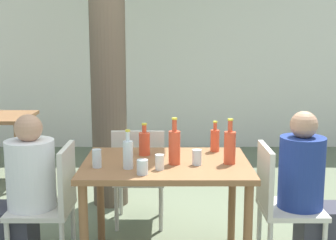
{
  "coord_description": "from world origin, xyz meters",
  "views": [
    {
      "loc": [
        0.01,
        -3.24,
        1.65
      ],
      "look_at": [
        0.0,
        0.3,
        1.02
      ],
      "focal_mm": 50.0,
      "sensor_mm": 36.0,
      "label": 1
    }
  ],
  "objects_px": {
    "soda_bottle_3": "(146,143)",
    "drinking_glass_3": "(161,162)",
    "soda_bottle_2": "(232,146)",
    "drinking_glass_1": "(144,167)",
    "person_seated_0": "(22,198)",
    "patio_chair_1": "(281,199)",
    "water_bottle_0": "(130,154)",
    "soda_bottle_4": "(176,146)",
    "drinking_glass_0": "(99,158)",
    "dining_table_front": "(168,175)",
    "person_seated_1": "(314,198)",
    "soda_bottle_1": "(217,140)",
    "patio_chair_0": "(54,198)",
    "drinking_glass_2": "(199,157)",
    "patio_chair_2": "(141,172)"
  },
  "relations": [
    {
      "from": "soda_bottle_2",
      "to": "soda_bottle_1",
      "type": "bearing_deg",
      "value": 100.63
    },
    {
      "from": "drinking_glass_0",
      "to": "drinking_glass_1",
      "type": "height_order",
      "value": "drinking_glass_0"
    },
    {
      "from": "dining_table_front",
      "to": "water_bottle_0",
      "type": "bearing_deg",
      "value": -146.22
    },
    {
      "from": "soda_bottle_1",
      "to": "drinking_glass_0",
      "type": "height_order",
      "value": "soda_bottle_1"
    },
    {
      "from": "dining_table_front",
      "to": "patio_chair_2",
      "type": "height_order",
      "value": "patio_chair_2"
    },
    {
      "from": "person_seated_1",
      "to": "soda_bottle_1",
      "type": "relative_size",
      "value": 4.76
    },
    {
      "from": "soda_bottle_2",
      "to": "drinking_glass_1",
      "type": "height_order",
      "value": "soda_bottle_2"
    },
    {
      "from": "water_bottle_0",
      "to": "soda_bottle_4",
      "type": "bearing_deg",
      "value": 19.33
    },
    {
      "from": "patio_chair_0",
      "to": "soda_bottle_3",
      "type": "bearing_deg",
      "value": 106.55
    },
    {
      "from": "drinking_glass_0",
      "to": "soda_bottle_3",
      "type": "bearing_deg",
      "value": 47.96
    },
    {
      "from": "person_seated_0",
      "to": "drinking_glass_1",
      "type": "bearing_deg",
      "value": 71.26
    },
    {
      "from": "patio_chair_1",
      "to": "drinking_glass_0",
      "type": "bearing_deg",
      "value": 96.39
    },
    {
      "from": "patio_chair_0",
      "to": "drinking_glass_2",
      "type": "height_order",
      "value": "patio_chair_0"
    },
    {
      "from": "soda_bottle_3",
      "to": "drinking_glass_3",
      "type": "height_order",
      "value": "soda_bottle_3"
    },
    {
      "from": "soda_bottle_2",
      "to": "soda_bottle_3",
      "type": "relative_size",
      "value": 1.32
    },
    {
      "from": "drinking_glass_0",
      "to": "dining_table_front",
      "type": "bearing_deg",
      "value": 17.1
    },
    {
      "from": "drinking_glass_2",
      "to": "patio_chair_1",
      "type": "bearing_deg",
      "value": 7.52
    },
    {
      "from": "soda_bottle_4",
      "to": "drinking_glass_1",
      "type": "distance_m",
      "value": 0.33
    },
    {
      "from": "person_seated_1",
      "to": "soda_bottle_3",
      "type": "xyz_separation_m",
      "value": [
        -1.23,
        0.2,
        0.36
      ]
    },
    {
      "from": "water_bottle_0",
      "to": "soda_bottle_1",
      "type": "distance_m",
      "value": 0.8
    },
    {
      "from": "patio_chair_1",
      "to": "drinking_glass_2",
      "type": "relative_size",
      "value": 8.14
    },
    {
      "from": "water_bottle_0",
      "to": "soda_bottle_4",
      "type": "distance_m",
      "value": 0.33
    },
    {
      "from": "water_bottle_0",
      "to": "soda_bottle_1",
      "type": "xyz_separation_m",
      "value": [
        0.64,
        0.48,
        -0.01
      ]
    },
    {
      "from": "patio_chair_2",
      "to": "drinking_glass_3",
      "type": "height_order",
      "value": "patio_chair_2"
    },
    {
      "from": "patio_chair_2",
      "to": "water_bottle_0",
      "type": "distance_m",
      "value": 0.92
    },
    {
      "from": "dining_table_front",
      "to": "person_seated_1",
      "type": "distance_m",
      "value": 1.08
    },
    {
      "from": "dining_table_front",
      "to": "soda_bottle_1",
      "type": "xyz_separation_m",
      "value": [
        0.38,
        0.31,
        0.19
      ]
    },
    {
      "from": "soda_bottle_4",
      "to": "drinking_glass_2",
      "type": "bearing_deg",
      "value": -7.1
    },
    {
      "from": "soda_bottle_4",
      "to": "dining_table_front",
      "type": "bearing_deg",
      "value": 133.96
    },
    {
      "from": "soda_bottle_3",
      "to": "drinking_glass_0",
      "type": "bearing_deg",
      "value": -132.04
    },
    {
      "from": "person_seated_0",
      "to": "drinking_glass_3",
      "type": "height_order",
      "value": "person_seated_0"
    },
    {
      "from": "person_seated_0",
      "to": "drinking_glass_1",
      "type": "height_order",
      "value": "person_seated_0"
    },
    {
      "from": "drinking_glass_1",
      "to": "drinking_glass_3",
      "type": "bearing_deg",
      "value": 45.23
    },
    {
      "from": "dining_table_front",
      "to": "person_seated_0",
      "type": "distance_m",
      "value": 1.08
    },
    {
      "from": "soda_bottle_3",
      "to": "drinking_glass_3",
      "type": "distance_m",
      "value": 0.41
    },
    {
      "from": "dining_table_front",
      "to": "soda_bottle_3",
      "type": "relative_size",
      "value": 4.87
    },
    {
      "from": "soda_bottle_1",
      "to": "person_seated_0",
      "type": "bearing_deg",
      "value": -167.8
    },
    {
      "from": "patio_chair_2",
      "to": "drinking_glass_2",
      "type": "height_order",
      "value": "patio_chair_2"
    },
    {
      "from": "person_seated_1",
      "to": "soda_bottle_1",
      "type": "height_order",
      "value": "person_seated_1"
    },
    {
      "from": "patio_chair_0",
      "to": "patio_chair_1",
      "type": "distance_m",
      "value": 1.65
    },
    {
      "from": "water_bottle_0",
      "to": "person_seated_0",
      "type": "bearing_deg",
      "value": 167.97
    },
    {
      "from": "patio_chair_1",
      "to": "soda_bottle_1",
      "type": "relative_size",
      "value": 3.69
    },
    {
      "from": "dining_table_front",
      "to": "patio_chair_2",
      "type": "xyz_separation_m",
      "value": [
        -0.24,
        0.67,
        -0.18
      ]
    },
    {
      "from": "soda_bottle_3",
      "to": "person_seated_1",
      "type": "bearing_deg",
      "value": -9.1
    },
    {
      "from": "soda_bottle_4",
      "to": "drinking_glass_0",
      "type": "relative_size",
      "value": 2.6
    },
    {
      "from": "soda_bottle_3",
      "to": "drinking_glass_3",
      "type": "relative_size",
      "value": 2.35
    },
    {
      "from": "soda_bottle_2",
      "to": "soda_bottle_3",
      "type": "distance_m",
      "value": 0.66
    },
    {
      "from": "patio_chair_0",
      "to": "patio_chair_1",
      "type": "relative_size",
      "value": 1.0
    },
    {
      "from": "patio_chair_2",
      "to": "person_seated_0",
      "type": "distance_m",
      "value": 1.06
    },
    {
      "from": "patio_chair_1",
      "to": "water_bottle_0",
      "type": "xyz_separation_m",
      "value": [
        -1.08,
        -0.17,
        0.38
      ]
    }
  ]
}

